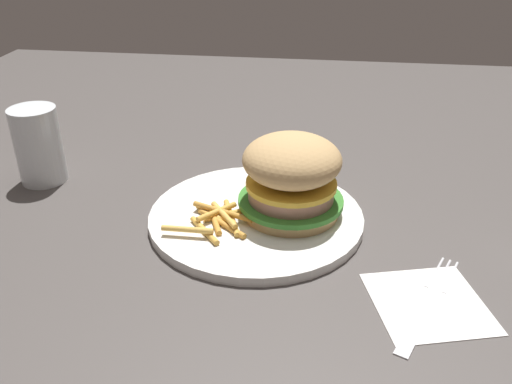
# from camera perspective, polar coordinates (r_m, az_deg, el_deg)

# --- Properties ---
(ground_plane) EXTENTS (1.60, 1.60, 0.00)m
(ground_plane) POSITION_cam_1_polar(r_m,az_deg,el_deg) (0.69, 2.39, -2.92)
(ground_plane) COLOR #47423F
(plate) EXTENTS (0.27, 0.27, 0.01)m
(plate) POSITION_cam_1_polar(r_m,az_deg,el_deg) (0.68, 0.00, -2.65)
(plate) COLOR white
(plate) RESTS_ON ground_plane
(sandwich) EXTENTS (0.13, 0.13, 0.10)m
(sandwich) POSITION_cam_1_polar(r_m,az_deg,el_deg) (0.66, 3.76, 1.67)
(sandwich) COLOR tan
(sandwich) RESTS_ON plate
(fries_pile) EXTENTS (0.10, 0.10, 0.01)m
(fries_pile) POSITION_cam_1_polar(r_m,az_deg,el_deg) (0.66, -4.14, -2.84)
(fries_pile) COLOR gold
(fries_pile) RESTS_ON plate
(napkin) EXTENTS (0.14, 0.14, 0.00)m
(napkin) POSITION_cam_1_polar(r_m,az_deg,el_deg) (0.58, 17.72, -11.04)
(napkin) COLOR white
(napkin) RESTS_ON ground_plane
(fork) EXTENTS (0.09, 0.16, 0.00)m
(fork) POSITION_cam_1_polar(r_m,az_deg,el_deg) (0.58, 17.80, -10.76)
(fork) COLOR silver
(fork) RESTS_ON napkin
(drink_glass) EXTENTS (0.07, 0.07, 0.11)m
(drink_glass) POSITION_cam_1_polar(r_m,az_deg,el_deg) (0.83, -21.88, 4.14)
(drink_glass) COLOR silver
(drink_glass) RESTS_ON ground_plane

